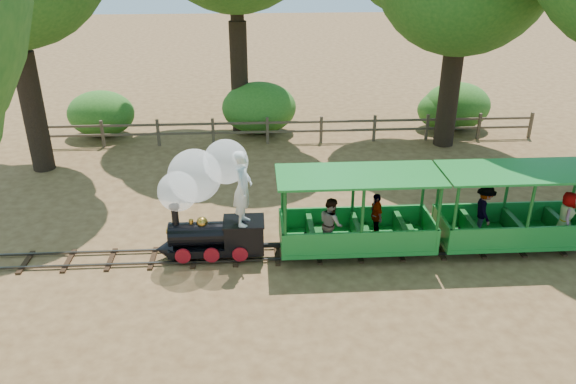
{
  "coord_description": "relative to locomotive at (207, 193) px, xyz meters",
  "views": [
    {
      "loc": [
        -1.46,
        -11.76,
        7.18
      ],
      "look_at": [
        -0.7,
        0.5,
        1.46
      ],
      "focal_mm": 35.0,
      "sensor_mm": 36.0,
      "label": 1
    }
  ],
  "objects": [
    {
      "name": "ground",
      "position": [
        2.61,
        -0.06,
        -1.7
      ],
      "size": [
        90.0,
        90.0,
        0.0
      ],
      "primitive_type": "plane",
      "color": "olive",
      "rests_on": "ground"
    },
    {
      "name": "track",
      "position": [
        2.61,
        -0.06,
        -1.63
      ],
      "size": [
        22.0,
        1.0,
        0.1
      ],
      "color": "#3F3D3A",
      "rests_on": "ground"
    },
    {
      "name": "locomotive",
      "position": [
        0.0,
        0.0,
        0.0
      ],
      "size": [
        2.62,
        1.23,
        3.01
      ],
      "color": "black",
      "rests_on": "ground"
    },
    {
      "name": "carriage_front",
      "position": [
        3.45,
        -0.11,
        -0.88
      ],
      "size": [
        3.84,
        1.57,
        2.0
      ],
      "color": "#1B7D2C",
      "rests_on": "track"
    },
    {
      "name": "carriage_rear",
      "position": [
        7.41,
        -0.06,
        -0.87
      ],
      "size": [
        3.84,
        1.57,
        2.0
      ],
      "color": "#1B7D2C",
      "rests_on": "track"
    },
    {
      "name": "fence",
      "position": [
        2.61,
        7.94,
        -1.12
      ],
      "size": [
        18.1,
        0.1,
        1.0
      ],
      "color": "brown",
      "rests_on": "ground"
    },
    {
      "name": "shrub_west",
      "position": [
        -4.7,
        9.24,
        -0.83
      ],
      "size": [
        2.52,
        1.94,
        1.75
      ],
      "primitive_type": "ellipsoid",
      "color": "#2D6B1E",
      "rests_on": "ground"
    },
    {
      "name": "shrub_mid_w",
      "position": [
        1.33,
        9.24,
        -0.71
      ],
      "size": [
        2.87,
        2.21,
        1.99
      ],
      "primitive_type": "ellipsoid",
      "color": "#2D6B1E",
      "rests_on": "ground"
    },
    {
      "name": "shrub_mid_e",
      "position": [
        8.7,
        9.24,
        -0.93
      ],
      "size": [
        2.23,
        1.71,
        1.54
      ],
      "primitive_type": "ellipsoid",
      "color": "#2D6B1E",
      "rests_on": "ground"
    },
    {
      "name": "shrub_east",
      "position": [
        9.12,
        9.24,
        -0.78
      ],
      "size": [
        2.67,
        2.06,
        1.85
      ],
      "primitive_type": "ellipsoid",
      "color": "#2D6B1E",
      "rests_on": "ground"
    }
  ]
}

